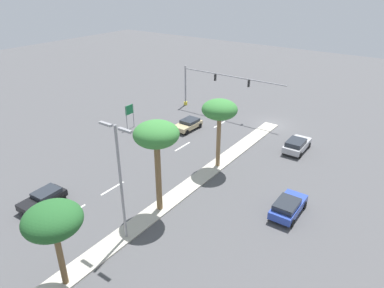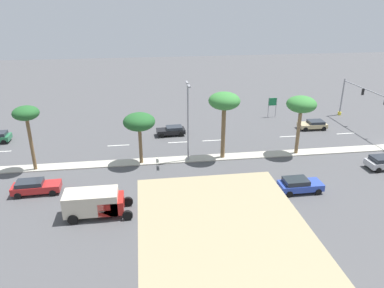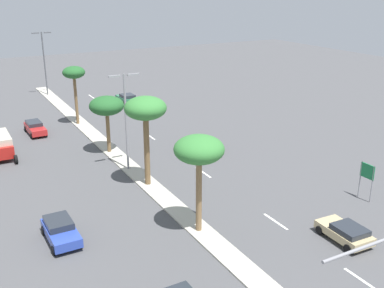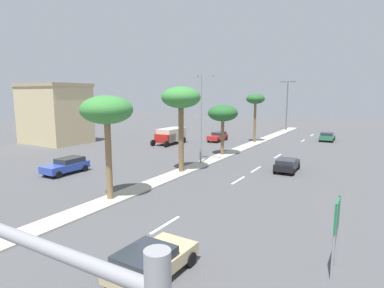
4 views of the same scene
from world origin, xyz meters
name	(u,v)px [view 2 (image 2 of 4)]	position (x,y,z in m)	size (l,w,h in m)	color
ground_plane	(193,159)	(0.00, 26.75, 0.00)	(160.00, 160.00, 0.00)	#4C4C4F
median_curb	(128,163)	(0.00, 34.39, 0.06)	(1.80, 68.77, 0.12)	#B7B2A3
lane_stripe_left	(346,133)	(5.67, 4.00, 0.01)	(0.20, 2.80, 0.01)	silver
lane_stripe_outboard	(290,136)	(5.67, 12.33, 0.01)	(0.20, 2.80, 0.01)	silver
lane_stripe_front	(212,140)	(5.67, 23.23, 0.01)	(0.20, 2.80, 0.01)	silver
lane_stripe_inboard	(179,142)	(5.67, 27.83, 0.01)	(0.20, 2.80, 0.01)	silver
lane_stripe_mid	(118,145)	(5.67, 35.70, 0.01)	(0.20, 2.80, 0.01)	silver
traffic_signal_gantry	(357,98)	(9.97, 0.42, 3.94)	(15.92, 0.53, 6.02)	gray
directional_road_sign	(272,104)	(14.49, 11.85, 2.22)	(0.10, 1.38, 3.13)	gray
palm_tree_trailing	(301,105)	(-0.11, 13.89, 6.16)	(3.50, 3.50, 7.15)	olive
palm_tree_rear	(224,103)	(-0.07, 23.14, 6.84)	(3.61, 3.61, 7.92)	brown
palm_tree_mid	(139,122)	(-0.30, 32.80, 5.03)	(3.57, 3.57, 5.96)	brown
palm_tree_front	(26,115)	(-0.38, 44.54, 6.40)	(2.75, 2.75, 7.27)	brown
street_lamp_outboard	(188,116)	(-0.29, 27.33, 5.53)	(2.90, 0.24, 9.17)	gray
sedan_black_center	(171,130)	(8.48, 28.51, 0.70)	(2.06, 3.99, 1.27)	black
sedan_tan_leading	(313,124)	(8.14, 7.82, 0.70)	(2.20, 4.01, 1.27)	tan
sedan_red_right	(35,187)	(-5.87, 43.17, 0.76)	(1.98, 4.59, 1.41)	red
sedan_blue_left	(299,185)	(-9.15, 17.42, 0.77)	(2.04, 4.25, 1.43)	#2D47AD
box_truck	(96,202)	(-10.64, 36.80, 1.28)	(2.58, 5.84, 2.32)	#B21E19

